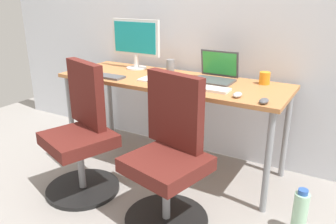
# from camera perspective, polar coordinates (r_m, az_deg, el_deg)

# --- Properties ---
(ground_plane) EXTENTS (5.28, 5.28, 0.00)m
(ground_plane) POSITION_cam_1_polar(r_m,az_deg,el_deg) (2.96, 0.49, -8.67)
(ground_plane) COLOR gray
(back_wall) EXTENTS (4.40, 0.04, 2.60)m
(back_wall) POSITION_cam_1_polar(r_m,az_deg,el_deg) (2.97, 4.60, 17.53)
(back_wall) COLOR silver
(back_wall) RESTS_ON ground
(desk) EXTENTS (1.85, 0.64, 0.75)m
(desk) POSITION_cam_1_polar(r_m,az_deg,el_deg) (2.71, 0.53, 4.25)
(desk) COLOR #B77542
(desk) RESTS_ON ground
(office_chair_left) EXTENTS (0.56, 0.56, 0.94)m
(office_chair_left) POSITION_cam_1_polar(r_m,az_deg,el_deg) (2.54, -14.30, -3.79)
(office_chair_left) COLOR black
(office_chair_left) RESTS_ON ground
(office_chair_right) EXTENTS (0.54, 0.54, 0.94)m
(office_chair_right) POSITION_cam_1_polar(r_m,az_deg,el_deg) (2.13, 0.21, -7.85)
(office_chair_right) COLOR black
(office_chair_right) RESTS_ON ground
(water_bottle_on_floor) EXTENTS (0.09, 0.09, 0.31)m
(water_bottle_on_floor) POSITION_cam_1_polar(r_m,az_deg,el_deg) (2.27, 21.39, -15.61)
(water_bottle_on_floor) COLOR #A5D8B2
(water_bottle_on_floor) RESTS_ON ground
(desktop_monitor) EXTENTS (0.48, 0.18, 0.43)m
(desktop_monitor) POSITION_cam_1_polar(r_m,az_deg,el_deg) (3.04, -5.50, 11.94)
(desktop_monitor) COLOR silver
(desktop_monitor) RESTS_ON desk
(open_laptop) EXTENTS (0.31, 0.26, 0.23)m
(open_laptop) POSITION_cam_1_polar(r_m,az_deg,el_deg) (2.65, 8.02, 6.43)
(open_laptop) COLOR #4C4C51
(open_laptop) RESTS_ON desk
(keyboard_by_monitor) EXTENTS (0.34, 0.12, 0.02)m
(keyboard_by_monitor) POSITION_cam_1_polar(r_m,az_deg,el_deg) (2.80, -10.61, 6.01)
(keyboard_by_monitor) COLOR #515156
(keyboard_by_monitor) RESTS_ON desk
(keyboard_by_laptop) EXTENTS (0.34, 0.12, 0.02)m
(keyboard_by_laptop) POSITION_cam_1_polar(r_m,az_deg,el_deg) (2.41, 6.47, 4.03)
(keyboard_by_laptop) COLOR silver
(keyboard_by_laptop) RESTS_ON desk
(mouse_by_monitor) EXTENTS (0.06, 0.10, 0.03)m
(mouse_by_monitor) POSITION_cam_1_polar(r_m,az_deg,el_deg) (2.26, 11.66, 2.89)
(mouse_by_monitor) COLOR #B7B7B7
(mouse_by_monitor) RESTS_ON desk
(mouse_by_laptop) EXTENTS (0.06, 0.10, 0.03)m
(mouse_by_laptop) POSITION_cam_1_polar(r_m,az_deg,el_deg) (2.17, 15.92, 1.82)
(mouse_by_laptop) COLOR #515156
(mouse_by_laptop) RESTS_ON desk
(coffee_mug) EXTENTS (0.08, 0.08, 0.09)m
(coffee_mug) POSITION_cam_1_polar(r_m,az_deg,el_deg) (2.63, 16.01, 5.53)
(coffee_mug) COLOR orange
(coffee_mug) RESTS_ON desk
(pen_cup) EXTENTS (0.07, 0.07, 0.10)m
(pen_cup) POSITION_cam_1_polar(r_m,az_deg,el_deg) (2.94, 0.40, 7.85)
(pen_cup) COLOR slate
(pen_cup) RESTS_ON desk
(phone_near_monitor) EXTENTS (0.07, 0.14, 0.01)m
(phone_near_monitor) POSITION_cam_1_polar(r_m,az_deg,el_deg) (3.01, -15.11, 6.54)
(phone_near_monitor) COLOR black
(phone_near_monitor) RESTS_ON desk
(paper_pile) EXTENTS (0.21, 0.30, 0.01)m
(paper_pile) POSITION_cam_1_polar(r_m,az_deg,el_deg) (2.70, -1.68, 5.80)
(paper_pile) COLOR white
(paper_pile) RESTS_ON desk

